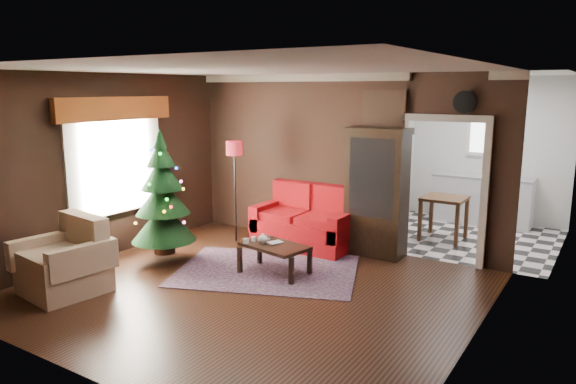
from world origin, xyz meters
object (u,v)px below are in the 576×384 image
Objects in this scene: loveseat at (305,217)px; teapot at (263,239)px; curio_cabinet at (377,195)px; floor_lamp at (235,194)px; wall_clock at (465,102)px; armchair at (63,258)px; coffee_table at (275,259)px; kitchen_table at (443,218)px; christmas_tree at (162,194)px.

loveseat is 1.45m from teapot.
curio_cabinet reaches higher than floor_lamp.
wall_clock reaches higher than loveseat.
teapot is (1.32, -1.09, -0.33)m from floor_lamp.
coffee_table is (1.90, 2.00, -0.24)m from armchair.
loveseat is 2.27× the size of kitchen_table.
teapot is at bearing 55.50° from armchair.
coffee_table is (-0.84, -1.59, -0.73)m from curio_cabinet.
kitchen_table is at bearing 63.78° from coffee_table.
christmas_tree is 1.92m from coffee_table.
wall_clock is (2.18, 1.84, 1.88)m from teapot.
coffee_table is 2.91× the size of wall_clock.
loveseat is 3.04m from wall_clock.
floor_lamp reaches higher than loveseat.
curio_cabinet is at bearing 62.22° from coffee_table.
teapot is at bearing -139.86° from wall_clock.
wall_clock is at bearing 40.14° from teapot.
christmas_tree is (-2.51, -2.03, 0.10)m from curio_cabinet.
armchair is at bearing -136.28° from wall_clock.
christmas_tree is 1.85× the size of armchair.
curio_cabinet reaches higher than loveseat.
christmas_tree reaches higher than loveseat.
christmas_tree is at bearing -98.18° from floor_lamp.
kitchen_table is at bearing 62.16° from teapot.
teapot is (-0.98, -1.66, -0.45)m from curio_cabinet.
loveseat is 2.33m from christmas_tree.
coffee_table is 0.33m from teapot.
curio_cabinet reaches higher than teapot.
kitchen_table is (2.95, 2.00, -0.45)m from floor_lamp.
wall_clock is 0.43× the size of kitchen_table.
coffee_table is 6.06× the size of teapot.
loveseat is at bearing 102.96° from coffee_table.
christmas_tree is at bearing -126.99° from loveseat.
armchair is 2.77m from coffee_table.
kitchen_table reaches higher than teapot.
teapot is at bearing -117.84° from kitchen_table.
kitchen_table is at bearing 65.56° from curio_cabinet.
curio_cabinet is at bearing -114.44° from kitchen_table.
teapot is (0.17, -1.44, 0.00)m from loveseat.
christmas_tree is at bearing -149.23° from wall_clock.
kitchen_table is at bearing 47.57° from christmas_tree.
loveseat is 1.43m from coffee_table.
curio_cabinet is at bearing 60.49° from armchair.
floor_lamp reaches higher than coffee_table.
wall_clock is at bearing 30.77° from christmas_tree.
armchair is 6.35× the size of teapot.
floor_lamp is 0.98× the size of christmas_tree.
loveseat is 1.25m from curio_cabinet.
coffee_table is 3.45m from wall_clock.
kitchen_table is (3.16, 3.46, -0.68)m from christmas_tree.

